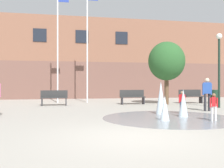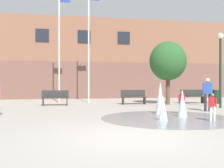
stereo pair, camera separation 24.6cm
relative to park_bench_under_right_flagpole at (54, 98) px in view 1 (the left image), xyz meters
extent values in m
plane|color=#9E998E|center=(2.20, -9.82, -0.48)|extent=(100.00, 100.00, 0.00)
cube|color=brown|center=(2.20, 9.53, 1.12)|extent=(36.00, 6.00, 3.20)
cube|color=brown|center=(2.20, 9.53, 4.67)|extent=(36.00, 6.00, 3.91)
cube|color=#1E232D|center=(-1.30, 6.51, 4.87)|extent=(1.10, 0.06, 1.10)
cube|color=#1E232D|center=(2.20, 6.51, 4.87)|extent=(1.10, 0.06, 1.10)
cube|color=#1E232D|center=(5.70, 6.51, 4.87)|extent=(1.10, 0.06, 1.10)
cylinder|color=gray|center=(4.47, -6.61, -0.48)|extent=(5.16, 5.16, 0.01)
cone|color=silver|center=(4.63, -5.36, 0.23)|extent=(0.43, 0.43, 1.42)
cone|color=silver|center=(5.16, -6.39, 0.07)|extent=(0.38, 0.38, 1.10)
cone|color=silver|center=(4.03, -7.22, -0.03)|extent=(0.34, 0.34, 0.89)
cube|color=#28282D|center=(-0.70, -0.06, -0.26)|extent=(0.06, 0.40, 0.44)
cube|color=#28282D|center=(0.70, -0.06, -0.26)|extent=(0.06, 0.40, 0.44)
cube|color=#2D2D2D|center=(0.00, -0.06, -0.01)|extent=(1.60, 0.44, 0.05)
cube|color=#2D2D2D|center=(0.00, 0.14, 0.22)|extent=(1.60, 0.04, 0.42)
cube|color=#28282D|center=(4.17, -0.06, -0.26)|extent=(0.06, 0.40, 0.44)
cube|color=#28282D|center=(5.57, -0.06, -0.26)|extent=(0.06, 0.40, 0.44)
cube|color=#2D2D2D|center=(4.87, -0.06, -0.01)|extent=(1.60, 0.44, 0.05)
cube|color=#2D2D2D|center=(4.87, 0.14, 0.22)|extent=(1.60, 0.04, 0.42)
cube|color=#28282D|center=(8.22, 0.01, -0.26)|extent=(0.06, 0.40, 0.44)
cube|color=#28282D|center=(9.62, 0.01, -0.26)|extent=(0.06, 0.40, 0.44)
cube|color=#2D2D2D|center=(8.92, 0.01, -0.01)|extent=(1.60, 0.44, 0.05)
cube|color=#2D2D2D|center=(8.92, 0.21, 0.22)|extent=(1.60, 0.04, 0.42)
cylinder|color=#1E233D|center=(5.52, -5.41, -0.22)|extent=(0.07, 0.07, 0.52)
cylinder|color=#1E233D|center=(5.66, -5.41, -0.22)|extent=(0.07, 0.07, 0.52)
cube|color=red|center=(5.59, -5.41, 0.21)|extent=(0.23, 0.24, 0.33)
sphere|color=#997051|center=(5.59, -5.41, 0.44)|extent=(0.13, 0.13, 0.13)
cylinder|color=red|center=(5.46, -5.41, 0.17)|extent=(0.05, 0.05, 0.34)
cylinder|color=red|center=(5.72, -5.41, 0.17)|extent=(0.05, 0.05, 0.34)
cylinder|color=#28282D|center=(7.17, -4.63, -0.06)|extent=(0.12, 0.12, 0.84)
cylinder|color=#28282D|center=(7.39, -4.63, -0.06)|extent=(0.12, 0.12, 0.84)
cube|color=#284C9E|center=(7.28, -4.63, 0.63)|extent=(0.39, 0.32, 0.54)
sphere|color=beige|center=(7.28, -4.63, 1.01)|extent=(0.21, 0.21, 0.21)
cylinder|color=#284C9E|center=(7.07, -4.63, 0.58)|extent=(0.08, 0.08, 0.55)
cylinder|color=#284C9E|center=(7.49, -4.63, 0.58)|extent=(0.08, 0.08, 0.55)
cylinder|color=silver|center=(5.63, -7.66, -0.22)|extent=(0.07, 0.07, 0.52)
cylinder|color=silver|center=(5.76, -7.66, -0.22)|extent=(0.07, 0.07, 0.52)
cube|color=red|center=(5.69, -7.66, 0.21)|extent=(0.23, 0.24, 0.33)
sphere|color=brown|center=(5.69, -7.66, 0.44)|extent=(0.13, 0.13, 0.13)
cylinder|color=red|center=(5.56, -7.66, 0.17)|extent=(0.05, 0.05, 0.34)
cylinder|color=red|center=(5.82, -7.66, 0.17)|extent=(0.05, 0.05, 0.34)
cylinder|color=silver|center=(0.19, 2.15, 3.39)|extent=(0.10, 0.10, 7.73)
cylinder|color=silver|center=(2.21, 2.15, 3.51)|extent=(0.10, 0.10, 7.97)
cylinder|color=#192D23|center=(8.88, -3.17, 1.39)|extent=(0.12, 0.12, 3.75)
sphere|color=white|center=(8.88, -3.17, 3.43)|extent=(0.32, 0.32, 0.32)
cylinder|color=#193323|center=(10.42, -0.38, -0.03)|extent=(0.56, 0.56, 0.90)
cylinder|color=brown|center=(6.96, -0.49, 0.28)|extent=(0.27, 0.27, 1.51)
ellipsoid|color=#285628|center=(6.96, -0.49, 2.26)|extent=(2.31, 2.31, 2.45)
camera|label=1|loc=(0.34, -16.05, 0.86)|focal=42.00mm
camera|label=2|loc=(0.58, -16.09, 0.86)|focal=42.00mm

